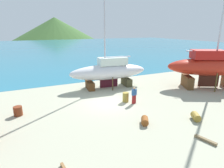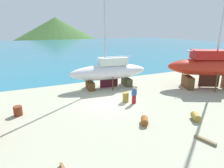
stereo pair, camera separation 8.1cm
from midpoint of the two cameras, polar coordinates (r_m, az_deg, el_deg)
name	(u,v)px [view 1 (the left image)]	position (r m, az deg, el deg)	size (l,w,h in m)	color
ground_plane	(121,113)	(16.02, 2.53, -8.71)	(42.99, 42.99, 0.00)	#A6A68D
sea_water	(42,48)	(74.24, -20.19, 10.06)	(171.96, 100.54, 0.01)	teal
headland_hill	(56,36)	(194.17, -16.50, 13.62)	(123.48, 123.48, 33.53)	#385E2A
sailboat_large_starboard	(109,71)	(22.40, -0.97, 3.84)	(9.38, 3.27, 13.53)	#56361A
sailboat_far_slipway	(210,66)	(24.88, 27.14, 4.73)	(10.19, 7.34, 17.63)	brown
worker	(134,95)	(17.81, 6.48, -3.30)	(0.48, 0.34, 1.61)	maroon
barrel_by_slipway	(126,97)	(18.26, 3.95, -3.95)	(0.57, 0.57, 0.93)	olive
barrel_blue_faded	(196,117)	(16.13, 23.59, -8.89)	(0.55, 0.55, 0.89)	olive
barrel_rust_far	(18,111)	(17.25, -26.35, -7.24)	(0.67, 0.67, 0.76)	maroon
barrel_tipped_left	(145,121)	(14.43, 9.59, -10.75)	(0.52, 0.52, 0.85)	brown
timber_plank_far	(205,140)	(13.67, 25.93, -14.77)	(1.37, 0.21, 0.17)	olive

